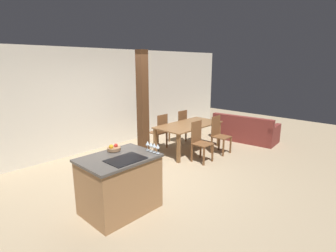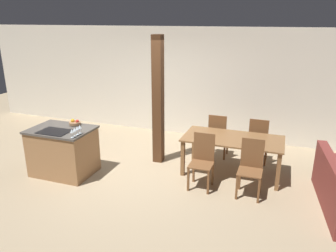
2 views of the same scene
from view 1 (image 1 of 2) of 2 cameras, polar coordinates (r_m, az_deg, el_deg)
ground_plane at (r=5.63m, az=-2.77°, el=-10.84°), size 16.00×16.00×0.00m
wall_back at (r=7.22m, az=-16.93°, el=5.25°), size 11.20×0.08×2.70m
kitchen_island at (r=4.32m, az=-10.48°, el=-12.25°), size 1.16×0.85×0.92m
fruit_bowl at (r=4.42m, az=-11.73°, el=-4.77°), size 0.22×0.22×0.11m
wine_glass_near at (r=4.16m, az=-2.26°, el=-4.47°), size 0.06×0.06×0.16m
wine_glass_middle at (r=4.21m, az=-3.01°, el=-4.24°), size 0.06×0.06×0.16m
wine_glass_far at (r=4.27m, az=-3.74°, el=-4.02°), size 0.06×0.06×0.16m
wine_glass_end at (r=4.32m, az=-4.46°, el=-3.79°), size 0.06×0.06×0.16m
dining_table at (r=7.02m, az=4.54°, el=-0.32°), size 1.86×0.93×0.73m
dining_chair_near_left at (r=6.33m, az=6.95°, el=-3.23°), size 0.40×0.40×0.97m
dining_chair_near_right at (r=7.00m, az=11.05°, el=-1.74°), size 0.40×0.40×0.97m
dining_chair_far_left at (r=7.19m, az=-1.82°, el=-1.08°), size 0.40×0.40×0.97m
dining_chair_far_right at (r=7.79m, az=2.55°, el=0.06°), size 0.40×0.40×0.97m
couch at (r=8.36m, az=16.37°, el=-1.17°), size 1.00×1.92×0.80m
timber_post at (r=5.83m, az=-5.50°, el=3.40°), size 0.20×0.20×2.60m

